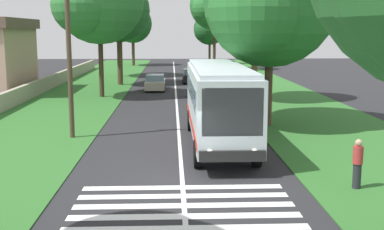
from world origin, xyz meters
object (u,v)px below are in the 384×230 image
Objects in this scene: roadside_tree_left_4 at (97,1)px; roadside_tree_left_2 at (118,16)px; coach_bus at (218,100)px; roadside_tree_right_0 at (209,30)px; roadside_tree_right_2 at (253,1)px; roadside_tree_right_4 at (213,6)px; roadside_tree_right_3 at (266,4)px; trailing_car_1 at (155,83)px; trailing_car_2 at (191,76)px; pedestrian at (358,163)px; utility_pole at (69,51)px; roadside_tree_left_0 at (132,25)px; trailing_car_0 at (201,90)px; roadside_tree_left_3 at (117,13)px.

roadside_tree_left_2 is at bearing 0.88° from roadside_tree_left_4.
coach_bus is 19.98m from roadside_tree_left_4.
roadside_tree_right_0 is 0.76× the size of roadside_tree_right_2.
roadside_tree_left_4 is 0.94× the size of roadside_tree_right_4.
roadside_tree_right_3 is (-31.24, -11.33, -0.30)m from roadside_tree_left_2.
roadside_tree_right_0 reaches higher than trailing_car_1.
roadside_tree_right_3 is (4.79, -3.05, 4.59)m from coach_bus.
trailing_car_2 is at bearing -28.06° from trailing_car_1.
pedestrian is (-42.92, -12.35, -6.12)m from roadside_tree_left_2.
trailing_car_2 is 0.52× the size of utility_pole.
utility_pole is at bearing -178.87° from roadside_tree_left_0.
trailing_car_2 is 12.68m from roadside_tree_left_2.
pedestrian is at bearing -153.65° from roadside_tree_left_4.
roadside_tree_right_3 is (-11.35, -2.91, 6.07)m from trailing_car_0.
roadside_tree_left_0 reaches higher than trailing_car_2.
trailing_car_1 is 12.51m from roadside_tree_right_2.
trailing_car_0 is 7.05m from trailing_car_1.
trailing_car_1 is 8.78m from roadside_tree_left_3.
roadside_tree_left_0 reaches higher than utility_pole.
roadside_tree_right_0 is at bearing 0.22° from roadside_tree_right_2.
pedestrian is (-51.69, -0.59, -7.66)m from roadside_tree_right_4.
roadside_tree_right_4 is at bearing 0.96° from roadside_tree_right_2.
roadside_tree_left_0 is 0.89× the size of roadside_tree_left_2.
coach_bus is at bearing -167.05° from roadside_tree_left_2.
trailing_car_2 is 35.86m from pedestrian.
roadside_tree_left_0 is 41.76m from roadside_tree_right_2.
utility_pole reaches higher than pedestrian.
roadside_tree_right_4 reaches higher than utility_pole.
utility_pole is at bearing 165.38° from trailing_car_2.
roadside_tree_left_0 is at bearing 1.13° from utility_pole.
trailing_car_2 is (6.64, -3.54, 0.00)m from trailing_car_1.
roadside_tree_right_0 reaches higher than coach_bus.
trailing_car_0 is 13.19m from roadside_tree_right_3.
trailing_car_1 is (5.96, 3.78, 0.00)m from trailing_car_0.
pedestrian reaches higher than trailing_car_1.
roadside_tree_right_4 is (-10.00, -11.67, 2.33)m from roadside_tree_left_0.
trailing_car_1 is at bearing -172.09° from roadside_tree_left_0.
roadside_tree_right_3 is 10.90m from utility_pole.
roadside_tree_right_3 is at bearing -32.44° from coach_bus.
roadside_tree_left_2 is 33.24m from roadside_tree_right_3.
roadside_tree_left_4 is 1.37× the size of utility_pole.
trailing_car_0 is 0.52× the size of utility_pole.
roadside_tree_left_4 is 41.83m from roadside_tree_right_0.
coach_bus is 28.21m from roadside_tree_left_3.
roadside_tree_left_2 is at bearing 126.71° from roadside_tree_right_4.
trailing_car_1 is at bearing 21.15° from roadside_tree_right_3.
roadside_tree_right_4 is at bearing 178.47° from roadside_tree_right_0.
trailing_car_1 is 25.08m from roadside_tree_right_4.
trailing_car_2 is at bearing -14.62° from utility_pole.
trailing_car_2 is at bearing 1.09° from trailing_car_0.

